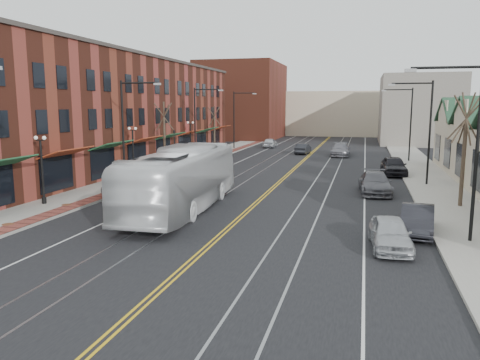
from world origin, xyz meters
The scene contains 31 objects.
ground centered at (0.00, 0.00, 0.00)m, with size 160.00×160.00×0.00m, color black.
sidewalk_left centered at (-12.00, 20.00, 0.07)m, with size 4.00×120.00×0.15m, color gray.
sidewalk_right centered at (12.00, 20.00, 0.07)m, with size 4.00×120.00×0.15m, color gray.
building_left centered at (-19.00, 27.00, 5.50)m, with size 10.00×50.00×11.00m, color maroon.
backdrop_left centered at (-16.00, 70.00, 7.00)m, with size 14.00×18.00×14.00m, color maroon.
backdrop_mid centered at (0.00, 85.00, 4.50)m, with size 22.00×14.00×9.00m, color #C4B697.
backdrop_right centered at (15.00, 65.00, 5.50)m, with size 12.00×16.00×11.00m, color slate.
streetlight_l_1 centered at (-11.05, 16.00, 5.03)m, with size 3.33×0.25×8.00m.
streetlight_l_2 centered at (-11.05, 32.00, 5.03)m, with size 3.33×0.25×8.00m.
streetlight_l_3 centered at (-11.05, 48.00, 5.03)m, with size 3.33×0.25×8.00m.
streetlight_r_0 centered at (11.05, 6.00, 5.03)m, with size 3.33×0.25×8.00m.
streetlight_r_1 centered at (11.05, 22.00, 5.03)m, with size 3.33×0.25×8.00m.
streetlight_r_2 centered at (11.05, 38.00, 5.03)m, with size 3.33×0.25×8.00m.
lamppost_l_1 centered at (-12.80, 8.00, 2.20)m, with size 0.84×0.28×4.27m.
lamppost_l_2 centered at (-12.80, 20.00, 2.20)m, with size 0.84×0.28×4.27m.
lamppost_l_3 centered at (-12.80, 34.00, 2.20)m, with size 0.84×0.28×4.27m.
tree_left_near centered at (-12.50, 26.00, 3.51)m, with size 1.78×1.37×6.48m.
tree_left_far centered at (-12.50, 42.00, 3.28)m, with size 1.66×1.28×6.02m.
tree_right_mid centered at (12.50, 14.00, 3.75)m, with size 1.90×1.46×6.93m.
manhole_mid centered at (-11.20, 3.00, 0.16)m, with size 0.60×0.60×0.02m, color #592D19.
manhole_far centered at (-11.20, 8.00, 0.16)m, with size 0.60×0.60×0.02m, color #592D19.
traffic_signal centered at (-10.60, 24.00, 2.35)m, with size 0.18×0.15×3.80m.
transit_bus centered at (-3.84, 9.02, 1.90)m, with size 3.20×13.66×3.80m, color silver.
parked_suv centered at (-9.30, 13.00, 0.71)m, with size 2.36×5.12×1.42m, color silver.
parked_car_a centered at (7.89, 4.24, 0.71)m, with size 1.68×4.16×1.42m, color #B1B4B9.
parked_car_b centered at (9.30, 7.09, 0.71)m, with size 1.51×4.33×1.43m, color #222228.
parked_car_c centered at (7.50, 17.71, 0.77)m, with size 2.15×5.28×1.53m, color #59595F.
parked_car_d centered at (9.30, 27.39, 0.86)m, with size 2.02×5.02×1.71m, color black.
distant_car_left centered at (-1.00, 43.73, 0.67)m, with size 1.43×4.09×1.35m, color black.
distant_car_right centered at (3.82, 42.45, 0.80)m, with size 2.25×5.53×1.61m, color slate.
distant_car_far centered at (-6.94, 51.73, 0.72)m, with size 1.70×4.21×1.44m, color silver.
Camera 1 is at (6.60, -16.80, 6.32)m, focal length 35.00 mm.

